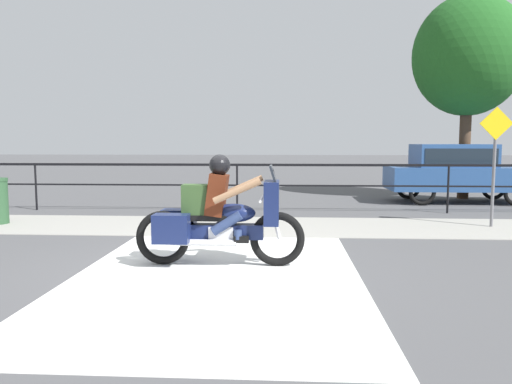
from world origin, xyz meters
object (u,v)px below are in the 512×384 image
parked_car (457,169)px  street_sign (495,153)px  motorcycle (218,217)px  tree_behind_sign (468,56)px

parked_car → street_sign: street_sign is taller
motorcycle → parked_car: 9.58m
motorcycle → parked_car: bearing=54.8°
motorcycle → parked_car: (5.81, 7.62, 0.26)m
motorcycle → street_sign: bearing=36.0°
parked_car → street_sign: (-0.70, -4.18, 0.55)m
street_sign → tree_behind_sign: (1.23, 5.20, 2.75)m
parked_car → street_sign: 4.28m
motorcycle → tree_behind_sign: bearing=55.8°
tree_behind_sign → motorcycle: bearing=-126.3°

